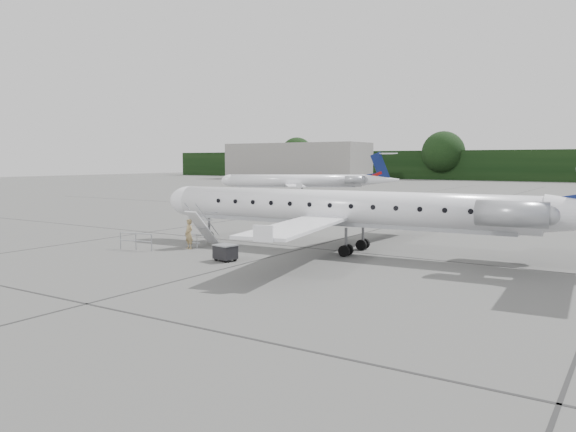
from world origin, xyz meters
The scene contains 8 objects.
ground centered at (0.00, 0.00, 0.00)m, with size 320.00×320.00×0.00m, color #565653.
terminal_building centered at (-70.00, 110.00, 5.00)m, with size 40.00×14.00×10.00m, color gray.
main_regional_jet centered at (-2.22, 5.15, 3.57)m, with size 27.82×20.03×7.13m, color white, non-canonical shape.
airstair centered at (-10.30, 2.42, 1.12)m, with size 0.85×2.28×2.24m, color white, non-canonical shape.
passenger centered at (-10.22, 1.13, 0.90)m, with size 0.66×0.43×1.80m, color #998153.
safety_railing centered at (-12.59, -0.88, 0.50)m, with size 2.20×0.08×1.00m, color gray, non-canonical shape.
baggage_cart centered at (-5.82, -0.86, 0.47)m, with size 1.08×0.88×0.94m, color black, non-canonical shape.
bg_regional_left centered at (-30.59, 46.06, 3.22)m, with size 24.54×17.67×6.44m, color white, non-canonical shape.
Camera 1 is at (12.75, -23.70, 5.30)m, focal length 35.00 mm.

